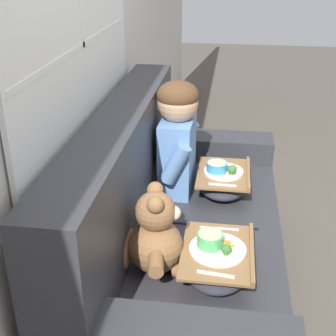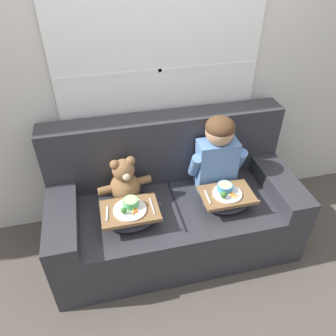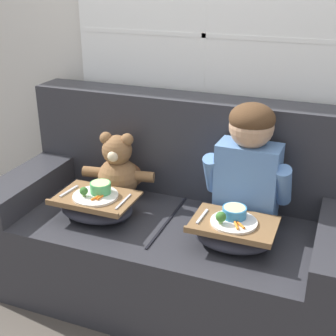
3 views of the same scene
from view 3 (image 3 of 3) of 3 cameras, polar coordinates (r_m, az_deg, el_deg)
The scene contains 9 objects.
ground_plane at distance 2.71m, azimuth 0.43°, elevation -14.54°, with size 14.00×14.00×0.00m, color #4C443D.
wall_back_with_window at distance 2.66m, azimuth 4.71°, elevation 15.41°, with size 8.00×0.08×2.60m.
couch at distance 2.57m, azimuth 1.04°, elevation -7.25°, with size 1.89×0.89×1.02m.
throw_pillow_behind_child at distance 2.52m, azimuth 10.33°, elevation -1.49°, with size 0.33×0.16×0.34m.
throw_pillow_behind_teddy at distance 2.73m, azimuth -4.63°, elevation 0.84°, with size 0.31×0.15×0.32m.
child_figure at distance 2.31m, azimuth 9.85°, elevation 1.10°, with size 0.44×0.22×0.62m.
teddy_bear at distance 2.60m, azimuth -6.15°, elevation -0.32°, with size 0.41×0.29×0.38m.
lap_tray_child at distance 2.21m, azimuth 7.92°, elevation -7.76°, with size 0.39×0.28×0.19m.
lap_tray_teddy at distance 2.44m, azimuth -8.74°, elevation -4.53°, with size 0.41×0.29×0.19m.
Camera 3 is at (0.76, -2.00, 1.67)m, focal length 50.00 mm.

